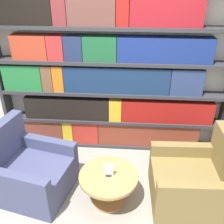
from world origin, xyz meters
name	(u,v)px	position (x,y,z in m)	size (l,w,h in m)	color
ground_plane	(104,214)	(0.00, 0.00, 0.00)	(14.00, 14.00, 0.00)	gray
bookshelf	(110,78)	(-0.05, 1.46, 1.18)	(3.43, 0.30, 2.39)	silver
armchair_left	(29,171)	(-1.01, 0.34, 0.30)	(1.09, 1.03, 0.94)	#42476B
armchair_right	(194,181)	(1.09, 0.34, 0.30)	(0.95, 0.87, 0.94)	olive
coffee_table	(109,183)	(0.04, 0.21, 0.32)	(0.72, 0.72, 0.44)	#AD7F4C
table_sign	(109,170)	(0.04, 0.21, 0.52)	(0.11, 0.06, 0.18)	black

